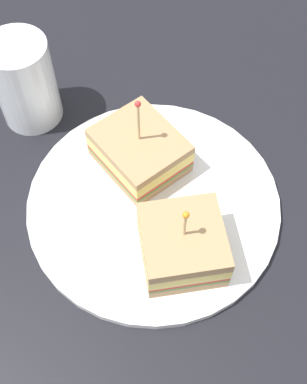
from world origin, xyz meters
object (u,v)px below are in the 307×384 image
Objects in this scene: sandwich_half_back at (140,150)px; drink_glass at (26,86)px; plate at (154,203)px; sandwich_half_front at (183,245)px.

sandwich_half_back reaches higher than drink_glass.
drink_glass is at bearing -155.18° from plate.
plate is 2.51× the size of sandwich_half_back.
drink_glass reaches higher than sandwich_half_front.
sandwich_half_back is at bearing 177.15° from sandwich_half_front.
sandwich_half_back is (-13.50, 0.67, -0.36)cm from sandwich_half_front.
plate is 6.53cm from sandwich_half_back.
sandwich_half_back reaches higher than plate.
sandwich_half_back is 1.01× the size of drink_glass.
sandwich_half_front is 13.52cm from sandwich_half_back.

